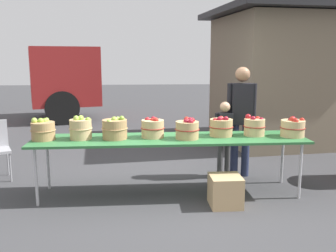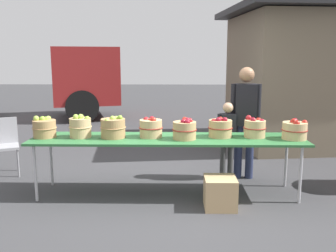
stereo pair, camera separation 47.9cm
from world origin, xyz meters
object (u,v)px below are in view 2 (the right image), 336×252
(apple_basket_red_0, at_px, (151,128))
(apple_basket_green_1, at_px, (80,127))
(folding_chair, at_px, (4,142))
(apple_basket_green_0, at_px, (44,128))
(apple_basket_red_3, at_px, (255,128))
(market_table, at_px, (168,140))
(apple_basket_red_2, at_px, (220,128))
(child_customer, at_px, (227,135))
(apple_basket_green_2, at_px, (113,127))
(apple_basket_red_4, at_px, (295,130))
(vendor_adult, at_px, (245,114))
(produce_crate, at_px, (220,193))
(apple_basket_red_1, at_px, (185,129))

(apple_basket_red_0, bearing_deg, apple_basket_green_1, -178.37)
(apple_basket_red_0, bearing_deg, folding_chair, 161.84)
(folding_chair, bearing_deg, apple_basket_green_0, -65.13)
(apple_basket_green_0, bearing_deg, apple_basket_red_3, 1.09)
(apple_basket_red_3, bearing_deg, market_table, -176.56)
(apple_basket_red_3, bearing_deg, apple_basket_green_1, -178.85)
(apple_basket_red_2, bearing_deg, child_customer, 71.93)
(apple_basket_green_0, relative_size, apple_basket_green_2, 0.93)
(market_table, xyz_separation_m, apple_basket_red_2, (0.68, 0.07, 0.15))
(apple_basket_red_4, relative_size, vendor_adult, 0.20)
(apple_basket_green_2, distance_m, apple_basket_red_3, 1.83)
(apple_basket_red_2, xyz_separation_m, apple_basket_red_4, (0.93, -0.11, -0.00))
(apple_basket_red_3, height_order, apple_basket_red_4, apple_basket_red_3)
(apple_basket_red_0, xyz_separation_m, vendor_adult, (1.33, 0.62, 0.09))
(apple_basket_green_1, relative_size, apple_basket_red_2, 0.96)
(produce_crate, bearing_deg, folding_chair, 158.03)
(apple_basket_red_0, xyz_separation_m, apple_basket_red_1, (0.44, -0.11, 0.00))
(apple_basket_red_1, height_order, folding_chair, apple_basket_red_1)
(apple_basket_green_1, xyz_separation_m, folding_chair, (-1.38, 0.78, -0.38))
(market_table, distance_m, apple_basket_red_3, 1.14)
(apple_basket_green_0, relative_size, apple_basket_red_1, 0.99)
(apple_basket_red_1, bearing_deg, apple_basket_green_1, 176.28)
(apple_basket_red_1, distance_m, apple_basket_red_2, 0.48)
(apple_basket_red_3, xyz_separation_m, child_customer, (-0.28, 0.52, -0.20))
(folding_chair, distance_m, produce_crate, 3.40)
(apple_basket_green_2, bearing_deg, apple_basket_red_3, 1.96)
(market_table, height_order, apple_basket_red_3, apple_basket_red_3)
(apple_basket_red_0, bearing_deg, apple_basket_red_1, -14.59)
(apple_basket_red_0, bearing_deg, vendor_adult, 24.96)
(apple_basket_red_0, xyz_separation_m, apple_basket_red_2, (0.90, 0.02, -0.00))
(apple_basket_green_0, bearing_deg, folding_chair, 139.27)
(apple_basket_green_0, distance_m, apple_basket_green_2, 0.89)
(market_table, height_order, folding_chair, folding_chair)
(apple_basket_red_3, distance_m, child_customer, 0.62)
(apple_basket_red_4, xyz_separation_m, produce_crate, (-0.97, -0.43, -0.68))
(child_customer, bearing_deg, folding_chair, -11.18)
(apple_basket_red_3, height_order, vendor_adult, vendor_adult)
(apple_basket_red_3, xyz_separation_m, folding_chair, (-3.63, 0.73, -0.36))
(apple_basket_red_4, height_order, vendor_adult, vendor_adult)
(apple_basket_green_0, distance_m, apple_basket_green_1, 0.47)
(apple_basket_green_1, bearing_deg, apple_basket_red_2, 1.53)
(apple_basket_red_2, height_order, apple_basket_red_3, apple_basket_red_3)
(apple_basket_red_1, height_order, apple_basket_red_2, apple_basket_red_1)
(apple_basket_green_0, relative_size, apple_basket_green_1, 1.01)
(apple_basket_green_0, bearing_deg, child_customer, 13.23)
(apple_basket_red_1, relative_size, produce_crate, 0.84)
(apple_basket_red_2, height_order, apple_basket_red_4, same)
(apple_basket_green_1, relative_size, apple_basket_red_3, 1.06)
(folding_chair, height_order, produce_crate, folding_chair)
(market_table, bearing_deg, apple_basket_green_2, 179.58)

